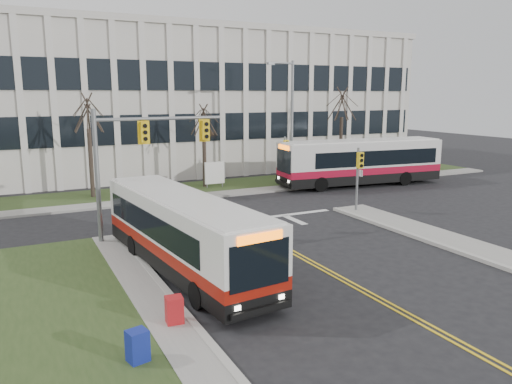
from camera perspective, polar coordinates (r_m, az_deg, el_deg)
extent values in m
plane|color=black|center=(20.40, 7.32, -8.52)|extent=(120.00, 120.00, 0.00)
cube|color=#9E9B93|center=(13.38, -6.64, -19.32)|extent=(1.20, 26.00, 0.14)
cube|color=#9E9B93|center=(35.53, 0.40, 0.18)|extent=(44.00, 1.60, 0.14)
cube|color=#2E421C|center=(38.01, -1.51, 0.88)|extent=(44.00, 5.00, 0.12)
cube|color=silver|center=(48.55, -7.65, 10.07)|extent=(40.00, 16.00, 12.00)
cylinder|color=slate|center=(23.65, -17.68, 1.54)|extent=(0.22, 0.22, 6.20)
cylinder|color=slate|center=(24.02, -10.90, 8.25)|extent=(6.00, 0.16, 0.16)
cube|color=yellow|center=(23.70, -12.62, 6.69)|extent=(0.34, 0.24, 0.92)
cube|color=yellow|center=(24.60, -5.78, 7.05)|extent=(0.34, 0.24, 0.92)
cylinder|color=slate|center=(29.54, 11.49, 1.31)|extent=(0.14, 0.14, 3.80)
cube|color=yellow|center=(29.21, 11.82, 3.57)|extent=(0.34, 0.24, 0.92)
cylinder|color=slate|center=(36.53, 3.28, 3.37)|extent=(0.14, 0.14, 3.80)
cube|color=yellow|center=(36.21, 3.45, 5.21)|extent=(0.34, 0.24, 0.92)
cylinder|color=slate|center=(37.37, 4.13, 7.70)|extent=(0.20, 0.20, 9.20)
cylinder|color=slate|center=(36.91, 2.98, 14.50)|extent=(1.80, 0.14, 0.14)
cube|color=slate|center=(36.48, 1.71, 14.47)|extent=(0.50, 0.25, 0.18)
cylinder|color=slate|center=(36.29, -5.62, 1.05)|extent=(0.08, 0.08, 1.00)
cylinder|color=slate|center=(36.72, -3.87, 1.20)|extent=(0.08, 0.08, 1.00)
cube|color=white|center=(36.39, -4.76, 2.21)|extent=(1.50, 0.12, 1.60)
cylinder|color=#42352B|center=(34.53, -18.33, 3.06)|extent=(0.28, 0.28, 4.62)
cylinder|color=#42352B|center=(36.73, -5.91, 3.60)|extent=(0.28, 0.28, 4.09)
cylinder|color=#42352B|center=(42.23, 9.65, 5.07)|extent=(0.28, 0.28, 4.95)
cube|color=navy|center=(13.65, -13.38, -16.94)|extent=(0.59, 0.55, 0.95)
cube|color=#AC161A|center=(15.42, -9.31, -13.37)|extent=(0.54, 0.50, 0.95)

